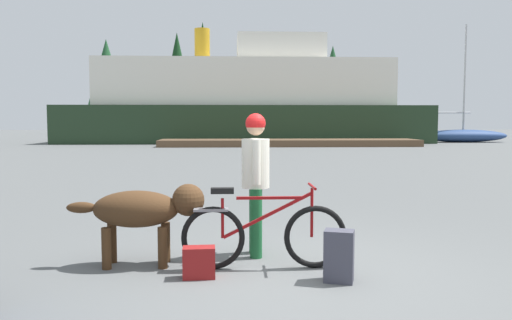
# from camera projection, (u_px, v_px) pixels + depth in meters

# --- Properties ---
(ground_plane) EXTENTS (160.00, 160.00, 0.00)m
(ground_plane) POSITION_uv_depth(u_px,v_px,m) (290.00, 274.00, 5.20)
(ground_plane) COLOR #595B5B
(bicycle) EXTENTS (1.75, 0.44, 0.89)m
(bicycle) POSITION_uv_depth(u_px,v_px,m) (263.00, 234.00, 5.37)
(bicycle) COLOR black
(bicycle) RESTS_ON ground_plane
(person_cyclist) EXTENTS (0.32, 0.53, 1.65)m
(person_cyclist) POSITION_uv_depth(u_px,v_px,m) (256.00, 171.00, 5.86)
(person_cyclist) COLOR #19592D
(person_cyclist) RESTS_ON ground_plane
(dog) EXTENTS (1.47, 0.47, 0.88)m
(dog) POSITION_uv_depth(u_px,v_px,m) (145.00, 210.00, 5.48)
(dog) COLOR #472D19
(dog) RESTS_ON ground_plane
(backpack) EXTENTS (0.33, 0.28, 0.51)m
(backpack) POSITION_uv_depth(u_px,v_px,m) (339.00, 256.00, 4.95)
(backpack) COLOR #3F3F4C
(backpack) RESTS_ON ground_plane
(handbag_pannier) EXTENTS (0.33, 0.20, 0.31)m
(handbag_pannier) POSITION_uv_depth(u_px,v_px,m) (199.00, 262.00, 5.07)
(handbag_pannier) COLOR maroon
(handbag_pannier) RESTS_ON ground_plane
(dock_pier) EXTENTS (15.58, 2.94, 0.40)m
(dock_pier) POSITION_uv_depth(u_px,v_px,m) (289.00, 143.00, 30.98)
(dock_pier) COLOR brown
(dock_pier) RESTS_ON ground_plane
(ferry_boat) EXTENTS (25.43, 8.74, 8.15)m
(ferry_boat) POSITION_uv_depth(u_px,v_px,m) (246.00, 103.00, 37.39)
(ferry_boat) COLOR #1E331E
(ferry_boat) RESTS_ON ground_plane
(sailboat_moored) EXTENTS (6.39, 1.79, 8.27)m
(sailboat_moored) POSITION_uv_depth(u_px,v_px,m) (463.00, 135.00, 36.31)
(sailboat_moored) COLOR navy
(sailboat_moored) RESTS_ON ground_plane
(pine_tree_far_left) EXTENTS (4.19, 4.19, 10.42)m
(pine_tree_far_left) POSITION_uv_depth(u_px,v_px,m) (107.00, 73.00, 56.01)
(pine_tree_far_left) COLOR #4C331E
(pine_tree_far_left) RESTS_ON ground_plane
(pine_tree_center) EXTENTS (3.81, 3.81, 12.53)m
(pine_tree_center) POSITION_uv_depth(u_px,v_px,m) (203.00, 66.00, 57.35)
(pine_tree_center) COLOR #4C331E
(pine_tree_center) RESTS_ON ground_plane
(pine_tree_far_right) EXTENTS (4.12, 4.12, 9.62)m
(pine_tree_far_right) POSITION_uv_depth(u_px,v_px,m) (333.00, 81.00, 55.54)
(pine_tree_far_right) COLOR #4C331E
(pine_tree_far_right) RESTS_ON ground_plane
(pine_tree_mid_back) EXTENTS (3.97, 3.97, 12.22)m
(pine_tree_mid_back) POSITION_uv_depth(u_px,v_px,m) (177.00, 71.00, 62.23)
(pine_tree_mid_back) COLOR #4C331E
(pine_tree_mid_back) RESTS_ON ground_plane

